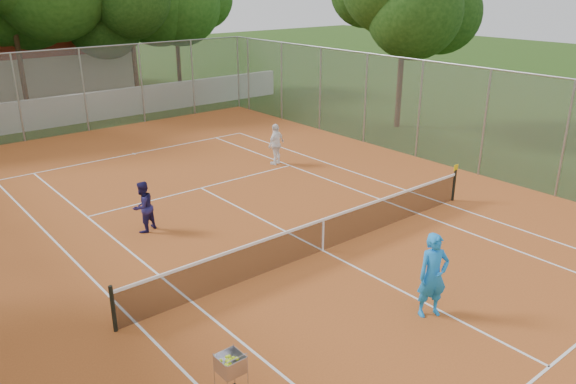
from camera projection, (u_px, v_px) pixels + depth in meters
ground at (323, 251)px, 15.37m from camera, size 120.00×120.00×0.00m
court_pad at (323, 251)px, 15.36m from camera, size 18.00×34.00×0.02m
court_lines at (323, 250)px, 15.36m from camera, size 10.98×23.78×0.01m
tennis_net at (323, 234)px, 15.19m from camera, size 11.88×0.10×0.98m
perimeter_fence at (324, 183)px, 14.66m from camera, size 18.00×34.00×4.00m
boundary_wall at (73, 109)px, 28.85m from camera, size 26.00×0.30×1.50m
tropical_trees at (41, 20)px, 29.52m from camera, size 29.00×19.00×10.00m
player_near at (433, 275)px, 12.10m from camera, size 0.83×0.71×1.93m
player_far_left at (143, 207)px, 16.31m from camera, size 0.91×0.81×1.53m
player_far_right at (276, 144)px, 22.35m from camera, size 1.05×0.68×1.66m
ball_hopper at (231, 375)px, 9.79m from camera, size 0.47×0.47×0.95m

